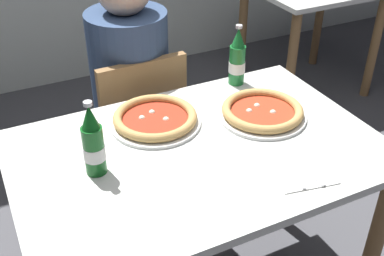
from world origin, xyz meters
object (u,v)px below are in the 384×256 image
(beer_bottle_left, at_px, (93,144))
(pizza_marinara_far, at_px, (262,112))
(diner_seated, at_px, (132,102))
(pizza_margherita_near, at_px, (155,119))
(napkin_with_cutlery, at_px, (300,170))
(chair_behind_table, at_px, (137,126))
(dining_table_main, at_px, (198,175))
(dining_table_background, at_px, (311,8))
(beer_bottle_center, at_px, (237,60))

(beer_bottle_left, bearing_deg, pizza_marinara_far, 4.18)
(diner_seated, relative_size, pizza_margherita_near, 3.75)
(diner_seated, distance_m, napkin_with_cutlery, 0.95)
(diner_seated, relative_size, beer_bottle_left, 4.89)
(beer_bottle_left, xyz_separation_m, napkin_with_cutlery, (0.56, -0.27, -0.10))
(pizza_margherita_near, relative_size, beer_bottle_left, 1.31)
(chair_behind_table, bearing_deg, dining_table_main, 88.56)
(dining_table_main, height_order, pizza_margherita_near, pizza_margherita_near)
(diner_seated, distance_m, pizza_marinara_far, 0.68)
(pizza_margherita_near, bearing_deg, napkin_with_cutlery, -56.49)
(napkin_with_cutlery, bearing_deg, dining_table_main, 132.61)
(dining_table_main, distance_m, dining_table_background, 1.97)
(dining_table_background, relative_size, pizza_margherita_near, 2.48)
(dining_table_background, height_order, napkin_with_cutlery, napkin_with_cutlery)
(beer_bottle_left, bearing_deg, dining_table_background, 34.64)
(beer_bottle_center, bearing_deg, chair_behind_table, 142.22)
(chair_behind_table, relative_size, beer_bottle_left, 3.44)
(pizza_margherita_near, relative_size, napkin_with_cutlery, 1.53)
(beer_bottle_center, bearing_deg, diner_seated, 137.50)
(dining_table_main, xyz_separation_m, chair_behind_table, (-0.00, 0.61, -0.15))
(dining_table_background, xyz_separation_m, pizza_marinara_far, (-1.20, -1.22, 0.18))
(chair_behind_table, xyz_separation_m, pizza_margherita_near, (-0.07, -0.41, 0.29))
(chair_behind_table, relative_size, pizza_margherita_near, 2.63)
(napkin_with_cutlery, bearing_deg, diner_seated, 104.07)
(dining_table_main, relative_size, beer_bottle_center, 4.86)
(dining_table_main, bearing_deg, napkin_with_cutlery, -47.39)
(dining_table_background, distance_m, beer_bottle_left, 2.23)
(dining_table_background, distance_m, pizza_marinara_far, 1.71)
(dining_table_main, bearing_deg, pizza_marinara_far, 14.21)
(chair_behind_table, height_order, beer_bottle_center, beer_bottle_center)
(chair_behind_table, xyz_separation_m, beer_bottle_left, (-0.34, -0.58, 0.37))
(pizza_marinara_far, xyz_separation_m, beer_bottle_left, (-0.63, -0.05, 0.08))
(pizza_marinara_far, distance_m, napkin_with_cutlery, 0.33)
(diner_seated, distance_m, dining_table_background, 1.62)
(dining_table_main, distance_m, pizza_marinara_far, 0.33)
(dining_table_background, xyz_separation_m, napkin_with_cutlery, (-1.27, -1.53, 0.16))
(pizza_marinara_far, relative_size, napkin_with_cutlery, 1.52)
(dining_table_main, relative_size, pizza_marinara_far, 3.76)
(chair_behind_table, distance_m, beer_bottle_left, 0.77)
(dining_table_background, bearing_deg, pizza_marinara_far, -134.53)
(chair_behind_table, height_order, diner_seated, diner_seated)
(diner_seated, bearing_deg, chair_behind_table, -87.91)
(dining_table_background, bearing_deg, beer_bottle_center, -140.42)
(beer_bottle_left, xyz_separation_m, beer_bottle_center, (0.68, 0.31, 0.00))
(dining_table_background, bearing_deg, pizza_margherita_near, -145.09)
(beer_bottle_center, bearing_deg, dining_table_main, -135.14)
(chair_behind_table, height_order, dining_table_background, chair_behind_table)
(dining_table_background, height_order, pizza_marinara_far, pizza_marinara_far)
(pizza_margherita_near, relative_size, pizza_marinara_far, 1.01)
(dining_table_background, bearing_deg, dining_table_main, -139.12)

